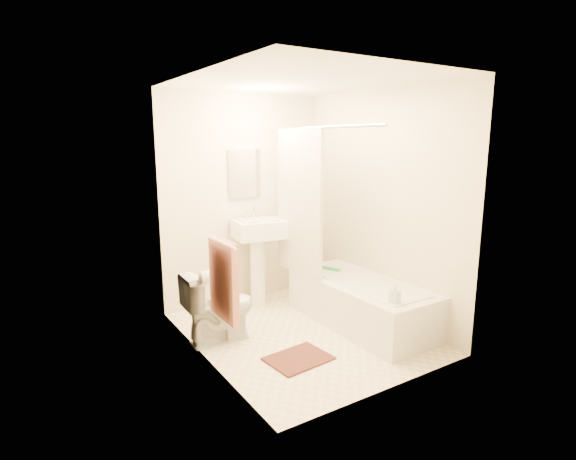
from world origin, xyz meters
TOP-DOWN VIEW (x-y plane):
  - floor at (0.00, 0.00)m, footprint 2.40×2.40m
  - ceiling at (0.00, 0.00)m, footprint 2.40×2.40m
  - wall_back at (0.00, 1.20)m, footprint 2.00×0.02m
  - wall_left at (-1.00, 0.00)m, footprint 0.02×2.40m
  - wall_right at (1.00, 0.00)m, footprint 0.02×2.40m
  - mirror at (0.00, 1.18)m, footprint 0.40×0.03m
  - curtain_rod at (0.30, 0.10)m, footprint 0.03×1.70m
  - shower_curtain at (0.30, 0.50)m, footprint 0.04×0.80m
  - towel_bar at (-0.96, -0.25)m, footprint 0.02×0.60m
  - towel at (-0.93, -0.25)m, footprint 0.06×0.45m
  - toilet_paper at (-0.93, 0.12)m, footprint 0.11×0.12m
  - toilet at (-0.75, 0.28)m, footprint 0.69×0.40m
  - sink at (0.04, 0.95)m, footprint 0.61×0.52m
  - bathtub at (0.64, -0.14)m, footprint 0.71×1.63m
  - bath_mat at (-0.33, -0.44)m, footprint 0.57×0.45m
  - soap_bottle at (0.47, -0.77)m, footprint 0.10×0.10m
  - scrub_brush at (0.62, 0.33)m, footprint 0.13×0.21m

SIDE VIEW (x-z plane):
  - floor at x=0.00m, z-range 0.00..0.00m
  - bath_mat at x=-0.33m, z-range 0.00..0.02m
  - bathtub at x=0.64m, z-range 0.00..0.46m
  - toilet at x=-0.75m, z-range 0.00..0.66m
  - scrub_brush at x=0.62m, z-range 0.46..0.50m
  - sink at x=0.04m, z-range 0.00..1.08m
  - soap_bottle at x=0.47m, z-range 0.46..0.64m
  - toilet_paper at x=-0.93m, z-range 0.64..0.76m
  - towel at x=-0.93m, z-range 0.45..1.11m
  - towel_bar at x=-0.96m, z-range 1.09..1.11m
  - wall_back at x=0.00m, z-range 0.00..2.40m
  - wall_left at x=-1.00m, z-range 0.00..2.40m
  - wall_right at x=1.00m, z-range 0.00..2.40m
  - shower_curtain at x=0.30m, z-range 0.44..2.00m
  - mirror at x=0.00m, z-range 1.23..1.77m
  - curtain_rod at x=0.30m, z-range 1.98..2.02m
  - ceiling at x=0.00m, z-range 2.40..2.40m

